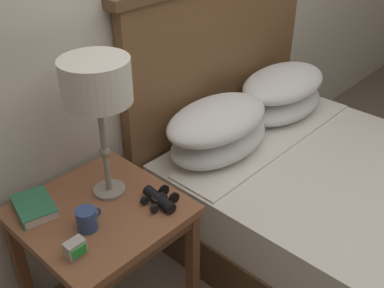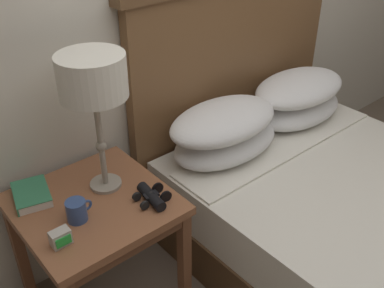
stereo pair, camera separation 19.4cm
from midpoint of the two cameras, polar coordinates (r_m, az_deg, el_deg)
name	(u,v)px [view 1 (the left image)]	position (r m, az deg, el deg)	size (l,w,h in m)	color
nightstand	(102,224)	(1.85, -14.41, -9.98)	(0.58, 0.58, 0.60)	brown
bed	(336,198)	(2.34, 15.62, -6.75)	(1.42, 1.86, 1.29)	#4E3520
table_lamp	(97,86)	(1.64, -15.39, 7.08)	(0.25, 0.25, 0.57)	gray
book_on_nightstand	(34,207)	(1.86, -22.32, -7.50)	(0.18, 0.21, 0.04)	silver
binoculars_pair	(160,199)	(1.77, -7.30, -7.07)	(0.15, 0.16, 0.05)	black
coffee_mug	(87,219)	(1.70, -16.45, -9.28)	(0.10, 0.08, 0.08)	#334C84
alarm_clock	(75,248)	(1.62, -18.02, -12.64)	(0.07, 0.05, 0.06)	#B7B2A8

